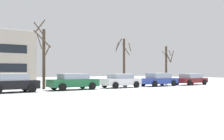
{
  "coord_description": "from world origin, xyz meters",
  "views": [
    {
      "loc": [
        -0.7,
        -12.49,
        1.61
      ],
      "look_at": [
        10.78,
        4.91,
        1.74
      ],
      "focal_mm": 40.92,
      "sensor_mm": 36.0,
      "label": 1
    }
  ],
  "objects_px": {
    "parked_car_white": "(120,80)",
    "parked_car_maroon": "(191,79)",
    "parked_car_black": "(12,83)",
    "parked_car_blue": "(159,79)",
    "parked_car_green": "(73,81)"
  },
  "relations": [
    {
      "from": "parked_car_white",
      "to": "parked_car_maroon",
      "type": "xyz_separation_m",
      "value": [
        10.36,
        -0.22,
        -0.01
      ]
    },
    {
      "from": "parked_car_black",
      "to": "parked_car_blue",
      "type": "bearing_deg",
      "value": 0.29
    },
    {
      "from": "parked_car_green",
      "to": "parked_car_white",
      "type": "distance_m",
      "value": 5.18
    },
    {
      "from": "parked_car_blue",
      "to": "parked_car_maroon",
      "type": "distance_m",
      "value": 5.18
    },
    {
      "from": "parked_car_green",
      "to": "parked_car_blue",
      "type": "relative_size",
      "value": 0.98
    },
    {
      "from": "parked_car_black",
      "to": "parked_car_white",
      "type": "bearing_deg",
      "value": 0.58
    },
    {
      "from": "parked_car_black",
      "to": "parked_car_green",
      "type": "height_order",
      "value": "parked_car_black"
    },
    {
      "from": "parked_car_green",
      "to": "parked_car_maroon",
      "type": "xyz_separation_m",
      "value": [
        15.53,
        -0.19,
        -0.03
      ]
    },
    {
      "from": "parked_car_black",
      "to": "parked_car_blue",
      "type": "relative_size",
      "value": 0.85
    },
    {
      "from": "parked_car_green",
      "to": "parked_car_maroon",
      "type": "height_order",
      "value": "parked_car_green"
    },
    {
      "from": "parked_car_blue",
      "to": "parked_car_green",
      "type": "bearing_deg",
      "value": -179.97
    },
    {
      "from": "parked_car_white",
      "to": "parked_car_black",
      "type": "bearing_deg",
      "value": -179.42
    },
    {
      "from": "parked_car_black",
      "to": "parked_car_green",
      "type": "xyz_separation_m",
      "value": [
        5.18,
        0.07,
        -0.01
      ]
    },
    {
      "from": "parked_car_maroon",
      "to": "parked_car_green",
      "type": "bearing_deg",
      "value": 179.32
    },
    {
      "from": "parked_car_blue",
      "to": "parked_car_black",
      "type": "bearing_deg",
      "value": -179.71
    }
  ]
}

